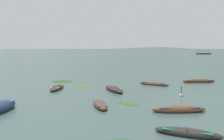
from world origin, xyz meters
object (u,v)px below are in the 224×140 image
Objects in this scene: rowboat_1 at (114,89)px; rowboat_5 at (179,109)px; ferry_0 at (203,54)px; mooring_buoy at (181,95)px; rowboat_4 at (154,84)px; rowboat_7 at (188,133)px; rowboat_6 at (100,104)px; rowboat_3 at (57,88)px; rowboat_8 at (199,81)px.

rowboat_1 is 1.16× the size of rowboat_5.
ferry_0 is 159.18m from mooring_buoy.
rowboat_5 is 5.78m from mooring_buoy.
rowboat_7 is at bearing -95.11° from rowboat_4.
rowboat_5 is at bearing -17.25° from rowboat_6.
mooring_buoy reaches higher than rowboat_3.
mooring_buoy is (2.71, 10.24, -0.04)m from rowboat_7.
rowboat_5 is at bearing -43.61° from rowboat_3.
rowboat_7 is 21.09m from rowboat_8.
rowboat_7 is (4.64, -6.48, -0.01)m from rowboat_6.
rowboat_5 is 0.88× the size of rowboat_8.
ferry_0 is (60.97, 153.26, 0.27)m from rowboat_5.
rowboat_3 is 17.48m from rowboat_7.
rowboat_1 is at bearing -11.66° from rowboat_3.
rowboat_6 is at bearing -119.45° from rowboat_4.
mooring_buoy is (6.08, -3.16, -0.07)m from rowboat_1.
rowboat_4 is at bearing 84.89° from rowboat_7.
rowboat_6 is 7.97m from rowboat_7.
ferry_0 is (54.09, 138.42, 0.27)m from rowboat_8.
rowboat_3 is at bearing 122.92° from rowboat_7.
rowboat_3 is 9.52m from rowboat_6.
rowboat_8 is at bearing 46.53° from rowboat_6.
rowboat_5 is 164.94m from ferry_0.
rowboat_7 is (-1.56, -17.47, -0.01)m from rowboat_4.
rowboat_1 reaches higher than rowboat_3.
rowboat_3 is (-6.13, 1.26, -0.02)m from rowboat_1.
rowboat_7 is at bearing -100.83° from rowboat_5.
ferry_0 is at bearing 65.71° from rowboat_1.
rowboat_6 is at bearing -133.47° from rowboat_8.
rowboat_7 is at bearing -57.08° from rowboat_3.
rowboat_5 is (10.41, -9.92, 0.02)m from rowboat_3.
ferry_0 is at bearing 66.30° from rowboat_6.
rowboat_1 is 6.39m from rowboat_4.
rowboat_8 is (12.43, 13.11, 0.02)m from rowboat_6.
mooring_buoy reaches higher than rowboat_5.
ferry_0 is at bearing 68.61° from rowboat_7.
rowboat_7 is (-0.91, -4.76, -0.04)m from rowboat_5.
rowboat_1 reaches higher than rowboat_7.
rowboat_6 is 18.07m from rowboat_8.
ferry_0 is (66.52, 151.54, 0.29)m from rowboat_6.
rowboat_8 reaches higher than rowboat_4.
rowboat_3 is 1.24× the size of rowboat_7.
ferry_0 is (61.88, 158.02, 0.31)m from rowboat_7.
rowboat_7 is 0.79× the size of rowboat_8.
mooring_buoy is at bearing -118.52° from rowboat_8.
rowboat_5 reaches higher than rowboat_4.
rowboat_1 is at bearing 152.52° from mooring_buoy.
ferry_0 is (60.32, 140.55, 0.30)m from rowboat_4.
rowboat_3 reaches higher than rowboat_4.
ferry_0 reaches higher than rowboat_3.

